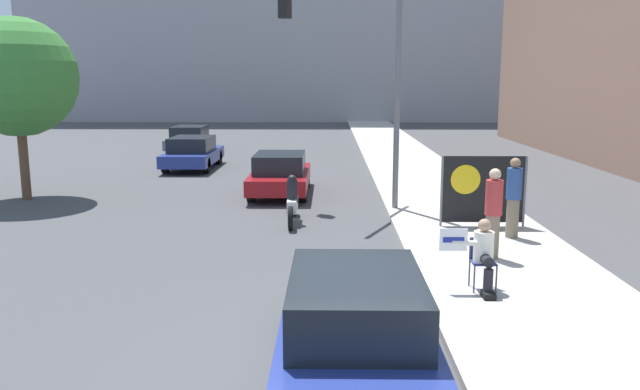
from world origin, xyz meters
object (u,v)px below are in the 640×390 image
at_px(seated_protester, 483,253).
at_px(parked_car_curbside, 355,328).
at_px(protest_banner, 483,189).
at_px(traffic_light_pole, 356,50).
at_px(pedestrian_behind, 514,197).
at_px(car_on_road_distant, 190,139).
at_px(street_tree_near_curb, 17,77).
at_px(car_on_road_midblock, 193,153).
at_px(car_on_road_nearest, 280,174).
at_px(jogger_on_sidewalk, 493,212).
at_px(motorcycle_on_road, 292,202).

xyz_separation_m(seated_protester, parked_car_curbside, (-2.27, -3.06, -0.09)).
relative_size(protest_banner, traffic_light_pole, 0.32).
distance_m(pedestrian_behind, protest_banner, 1.18).
bearing_deg(car_on_road_distant, seated_protester, -65.98).
bearing_deg(street_tree_near_curb, protest_banner, -17.10).
bearing_deg(pedestrian_behind, street_tree_near_curb, -19.85).
relative_size(protest_banner, car_on_road_midblock, 0.47).
relative_size(seated_protester, car_on_road_nearest, 0.28).
height_order(jogger_on_sidewalk, motorcycle_on_road, jogger_on_sidewalk).
height_order(pedestrian_behind, motorcycle_on_road, pedestrian_behind).
xyz_separation_m(pedestrian_behind, street_tree_near_curb, (-13.63, 5.16, 2.68)).
bearing_deg(parked_car_curbside, seated_protester, 53.41).
xyz_separation_m(jogger_on_sidewalk, car_on_road_midblock, (-9.02, 13.80, -0.38)).
bearing_deg(seated_protester, street_tree_near_curb, 134.96).
bearing_deg(car_on_road_nearest, seated_protester, -66.89).
height_order(car_on_road_nearest, car_on_road_distant, car_on_road_distant).
relative_size(protest_banner, motorcycle_on_road, 0.92).
relative_size(pedestrian_behind, traffic_light_pole, 0.28).
distance_m(pedestrian_behind, street_tree_near_curb, 14.82).
bearing_deg(car_on_road_midblock, traffic_light_pole, -51.87).
bearing_deg(motorcycle_on_road, car_on_road_nearest, 98.82).
relative_size(car_on_road_midblock, motorcycle_on_road, 1.97).
height_order(seated_protester, motorcycle_on_road, seated_protester).
height_order(parked_car_curbside, motorcycle_on_road, parked_car_curbside).
distance_m(protest_banner, street_tree_near_curb, 14.07).
relative_size(traffic_light_pole, parked_car_curbside, 1.46).
bearing_deg(protest_banner, motorcycle_on_road, 169.18).
xyz_separation_m(jogger_on_sidewalk, car_on_road_distant, (-10.51, 20.07, -0.38)).
height_order(seated_protester, pedestrian_behind, pedestrian_behind).
bearing_deg(street_tree_near_curb, car_on_road_distant, 80.43).
height_order(car_on_road_midblock, motorcycle_on_road, car_on_road_midblock).
height_order(motorcycle_on_road, street_tree_near_curb, street_tree_near_curb).
relative_size(parked_car_curbside, motorcycle_on_road, 1.96).
distance_m(seated_protester, motorcycle_on_road, 6.72).
xyz_separation_m(traffic_light_pole, car_on_road_nearest, (-2.32, 2.27, -3.80)).
bearing_deg(traffic_light_pole, car_on_road_midblock, 128.13).
xyz_separation_m(pedestrian_behind, protest_banner, (-0.43, 1.10, -0.02)).
bearing_deg(car_on_road_midblock, street_tree_near_curb, -118.14).
relative_size(traffic_light_pole, car_on_road_distant, 1.54).
height_order(protest_banner, car_on_road_midblock, protest_banner).
relative_size(seated_protester, car_on_road_distant, 0.29).
bearing_deg(motorcycle_on_road, protest_banner, -10.82).
relative_size(seated_protester, parked_car_curbside, 0.28).
distance_m(car_on_road_nearest, street_tree_near_curb, 8.51).
relative_size(car_on_road_midblock, car_on_road_distant, 1.06).
height_order(traffic_light_pole, car_on_road_midblock, traffic_light_pole).
xyz_separation_m(pedestrian_behind, car_on_road_midblock, (-9.91, 12.11, -0.39)).
bearing_deg(street_tree_near_curb, parked_car_curbside, -50.60).
bearing_deg(motorcycle_on_road, pedestrian_behind, -21.33).
xyz_separation_m(car_on_road_midblock, car_on_road_distant, (-1.49, 6.27, -0.00)).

